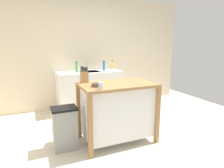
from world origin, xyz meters
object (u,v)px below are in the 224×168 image
(knife_block, at_px, (84,77))
(bowl_stoneware_deep, at_px, (96,85))
(trash_bin, at_px, (65,128))
(kitchen_island, at_px, (117,109))
(sink_faucet, at_px, (87,66))
(drinking_cup, at_px, (101,86))
(bottle_spray_cleaner, at_px, (104,66))
(bottle_dish_soap, at_px, (112,65))
(bottle_hand_soap, at_px, (77,67))

(knife_block, bearing_deg, bowl_stoneware_deep, -76.56)
(trash_bin, bearing_deg, kitchen_island, -4.62)
(knife_block, relative_size, bowl_stoneware_deep, 1.79)
(trash_bin, height_order, sink_faucet, sink_faucet)
(drinking_cup, relative_size, bottle_spray_cleaner, 0.42)
(sink_faucet, height_order, bottle_spray_cleaner, bottle_spray_cleaner)
(kitchen_island, distance_m, bottle_spray_cleaner, 1.72)
(bowl_stoneware_deep, relative_size, bottle_dish_soap, 0.63)
(sink_faucet, relative_size, bottle_hand_soap, 0.91)
(bottle_spray_cleaner, bearing_deg, drinking_cup, -111.72)
(drinking_cup, bearing_deg, bottle_hand_soap, 87.08)
(knife_block, height_order, bottle_spray_cleaner, knife_block)
(trash_bin, bearing_deg, knife_block, 27.07)
(bowl_stoneware_deep, distance_m, bottle_spray_cleaner, 1.85)
(sink_faucet, bearing_deg, bowl_stoneware_deep, -102.17)
(drinking_cup, distance_m, sink_faucet, 2.08)
(bowl_stoneware_deep, distance_m, bottle_dish_soap, 2.06)
(bowl_stoneware_deep, height_order, sink_faucet, sink_faucet)
(sink_faucet, bearing_deg, bottle_spray_cleaner, -24.52)
(sink_faucet, xyz_separation_m, bottle_hand_soap, (-0.30, -0.20, 0.00))
(kitchen_island, relative_size, bottle_dish_soap, 5.02)
(bottle_dish_soap, height_order, bottle_spray_cleaner, bottle_spray_cleaner)
(kitchen_island, bearing_deg, bottle_hand_soap, 99.64)
(drinking_cup, height_order, sink_faucet, sink_faucet)
(bowl_stoneware_deep, bearing_deg, bottle_dish_soap, 60.75)
(bottle_hand_soap, bearing_deg, kitchen_island, -80.36)
(drinking_cup, xyz_separation_m, bottle_spray_cleaner, (0.75, 1.88, 0.03))
(drinking_cup, height_order, bottle_spray_cleaner, bottle_spray_cleaner)
(kitchen_island, distance_m, bowl_stoneware_deep, 0.57)
(drinking_cup, bearing_deg, bowl_stoneware_deep, 90.96)
(kitchen_island, relative_size, drinking_cup, 11.52)
(drinking_cup, bearing_deg, sink_faucet, 79.00)
(knife_block, distance_m, drinking_cup, 0.54)
(drinking_cup, relative_size, bottle_dish_soap, 0.44)
(drinking_cup, bearing_deg, trash_bin, 142.22)
(knife_block, xyz_separation_m, bottle_dish_soap, (1.09, 1.45, -0.02))
(kitchen_island, height_order, trash_bin, kitchen_island)
(kitchen_island, relative_size, trash_bin, 1.79)
(bowl_stoneware_deep, relative_size, bottle_hand_soap, 0.59)
(knife_block, xyz_separation_m, trash_bin, (-0.36, -0.18, -0.70))
(bottle_hand_soap, xyz_separation_m, bottle_dish_soap, (0.91, 0.14, -0.01))
(knife_block, bearing_deg, bottle_hand_soap, 82.24)
(trash_bin, xyz_separation_m, bottle_hand_soap, (0.54, 1.49, 0.69))
(sink_faucet, bearing_deg, kitchen_island, -91.25)
(drinking_cup, xyz_separation_m, sink_faucet, (0.40, 2.04, 0.03))
(trash_bin, relative_size, bottle_spray_cleaner, 2.70)
(bottle_dish_soap, bearing_deg, bowl_stoneware_deep, -119.25)
(kitchen_island, distance_m, drinking_cup, 0.65)
(drinking_cup, relative_size, sink_faucet, 0.44)
(bowl_stoneware_deep, bearing_deg, sink_faucet, 77.83)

